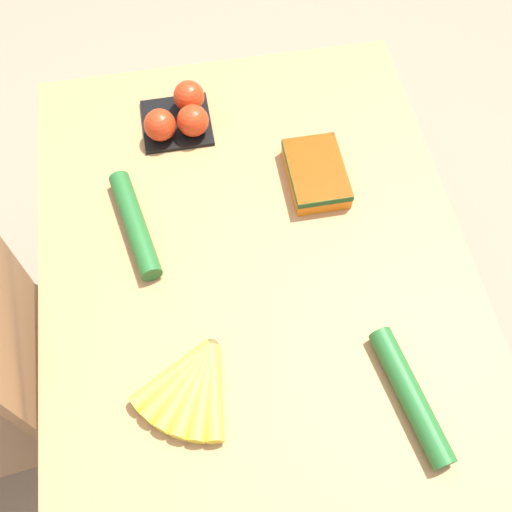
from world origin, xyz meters
TOP-DOWN VIEW (x-y plane):
  - ground_plane at (0.00, 0.00)m, footprint 12.00×12.00m
  - dining_table at (0.00, 0.00)m, footprint 1.23×0.93m
  - banana_bunch at (-0.25, 0.17)m, footprint 0.20×0.19m
  - tomato_pack at (0.41, 0.11)m, footprint 0.17×0.17m
  - carrot_bag at (0.19, -0.17)m, footprint 0.19×0.13m
  - cucumber_near at (-0.34, -0.24)m, footprint 0.27×0.09m
  - cucumber_far at (0.13, 0.25)m, footprint 0.27×0.10m

SIDE VIEW (x-z plane):
  - ground_plane at x=0.00m, z-range 0.00..0.00m
  - dining_table at x=0.00m, z-range 0.27..0.99m
  - banana_bunch at x=-0.25m, z-range 0.72..0.76m
  - cucumber_near at x=-0.34m, z-range 0.72..0.77m
  - cucumber_far at x=0.13m, z-range 0.72..0.77m
  - carrot_bag at x=0.19m, z-range 0.73..0.78m
  - tomato_pack at x=0.41m, z-range 0.72..0.81m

